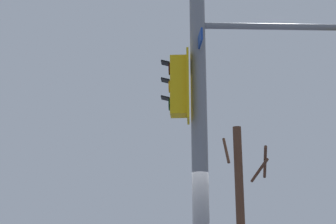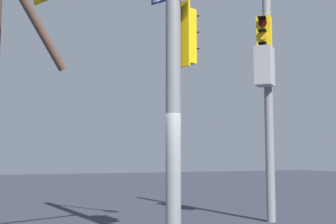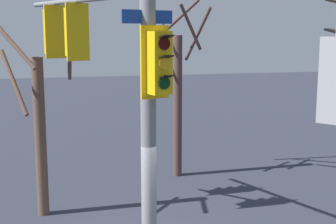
% 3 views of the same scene
% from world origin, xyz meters
% --- Properties ---
extents(main_signal_pole_assembly, '(3.77, 6.47, 8.92)m').
position_xyz_m(main_signal_pole_assembly, '(0.12, -1.11, 4.70)').
color(main_signal_pole_assembly, slate).
rests_on(main_signal_pole_assembly, ground).
extents(bare_tree_behind_pole, '(1.87, 1.75, 5.08)m').
position_xyz_m(bare_tree_behind_pole, '(7.59, 0.62, 2.68)').
color(bare_tree_behind_pole, '#523424').
rests_on(bare_tree_behind_pole, ground).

